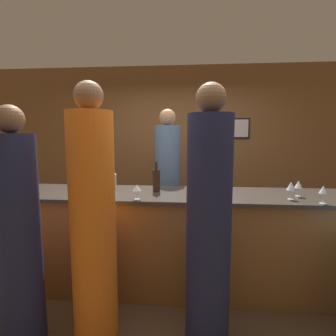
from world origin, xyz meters
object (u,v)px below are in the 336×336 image
guest_4 (209,226)px  wine_bottle_1 (108,177)px  wine_bottle_0 (156,180)px  ice_bucket (109,182)px  guest_0 (18,236)px  guest_1 (93,221)px  bartender (168,186)px

guest_4 → wine_bottle_1: bearing=137.7°
wine_bottle_0 → ice_bucket: size_ratio=1.85×
ice_bucket → guest_0: bearing=-113.3°
guest_0 → wine_bottle_0: 1.35m
guest_0 → wine_bottle_0: (0.95, 0.91, 0.29)m
guest_1 → wine_bottle_0: bearing=62.8°
wine_bottle_1 → guest_4: bearing=-42.3°
ice_bucket → wine_bottle_0: bearing=-5.5°
bartender → guest_1: guest_1 is taller
guest_1 → wine_bottle_1: guest_1 is taller
wine_bottle_1 → ice_bucket: 0.20m
guest_0 → guest_4: guest_4 is taller
wine_bottle_1 → ice_bucket: wine_bottle_1 is taller
guest_0 → guest_4: 1.46m
guest_4 → wine_bottle_0: 0.95m
guest_0 → wine_bottle_0: bearing=43.9°
guest_4 → wine_bottle_1: 1.52m
guest_0 → wine_bottle_1: bearing=73.6°
bartender → wine_bottle_1: 0.91m
guest_0 → ice_bucket: (0.42, 0.97, 0.25)m
guest_4 → ice_bucket: size_ratio=11.49×
wine_bottle_0 → ice_bucket: (-0.53, 0.05, -0.04)m
ice_bucket → bartender: bearing=53.4°
bartender → wine_bottle_1: bartender is taller
guest_4 → ice_bucket: 1.34m
ice_bucket → guest_1: bearing=-81.1°
guest_0 → guest_1: (0.55, 0.13, 0.09)m
wine_bottle_0 → wine_bottle_1: (-0.61, 0.24, -0.02)m
wine_bottle_1 → ice_bucket: size_ratio=1.63×
guest_4 → ice_bucket: guest_4 is taller
bartender → ice_bucket: bearing=53.4°
guest_1 → wine_bottle_0: guest_1 is taller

